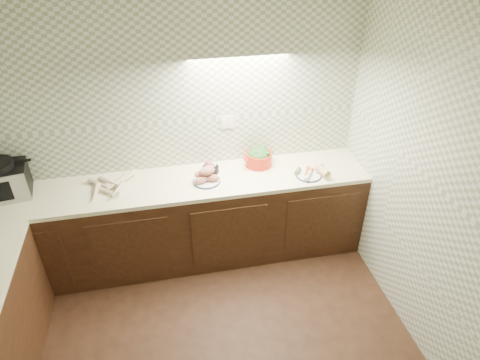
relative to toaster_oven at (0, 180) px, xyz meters
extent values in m
cube|color=white|center=(1.47, -1.62, 1.53)|extent=(3.60, 3.60, 0.05)
cube|color=gray|center=(1.47, 0.16, 0.25)|extent=(3.60, 0.05, 2.60)
cube|color=gray|center=(3.24, -1.62, 0.25)|extent=(0.05, 3.60, 2.60)
cube|color=beige|center=(2.02, 0.17, 0.27)|extent=(0.13, 0.01, 0.12)
cube|color=black|center=(1.47, -0.12, -0.62)|extent=(3.60, 0.60, 0.86)
cube|color=#FFF5C6|center=(1.47, -0.12, -0.17)|extent=(3.60, 0.60, 0.04)
cube|color=black|center=(0.00, 0.01, -0.01)|extent=(0.49, 0.40, 0.27)
cone|color=beige|center=(0.94, -0.18, -0.12)|extent=(0.17, 0.18, 0.05)
cone|color=beige|center=(0.84, -0.14, -0.12)|extent=(0.14, 0.21, 0.05)
cone|color=beige|center=(0.89, -0.13, -0.13)|extent=(0.07, 0.23, 0.05)
cone|color=beige|center=(1.04, -0.15, -0.13)|extent=(0.20, 0.20, 0.05)
cone|color=beige|center=(0.92, -0.04, -0.13)|extent=(0.17, 0.16, 0.05)
cone|color=beige|center=(0.97, -0.10, -0.13)|extent=(0.11, 0.22, 0.04)
cone|color=beige|center=(1.01, -0.06, -0.12)|extent=(0.07, 0.21, 0.05)
cone|color=beige|center=(1.03, -0.06, -0.10)|extent=(0.13, 0.20, 0.04)
cone|color=beige|center=(1.04, -0.15, -0.11)|extent=(0.18, 0.17, 0.05)
cone|color=beige|center=(0.90, -0.16, -0.10)|extent=(0.10, 0.26, 0.05)
cone|color=beige|center=(0.83, -0.09, -0.10)|extent=(0.15, 0.22, 0.04)
cylinder|color=#142144|center=(1.76, -0.16, -0.14)|extent=(0.25, 0.25, 0.01)
cylinder|color=white|center=(1.76, -0.16, -0.14)|extent=(0.24, 0.24, 0.02)
ellipsoid|color=#AF725C|center=(1.71, -0.19, -0.10)|extent=(0.15, 0.10, 0.06)
ellipsoid|color=#AF725C|center=(1.81, -0.18, -0.10)|extent=(0.15, 0.10, 0.06)
ellipsoid|color=#AF725C|center=(1.75, -0.11, -0.10)|extent=(0.15, 0.10, 0.06)
ellipsoid|color=#AF725C|center=(1.72, -0.14, -0.07)|extent=(0.15, 0.10, 0.06)
ellipsoid|color=#AF725C|center=(1.78, -0.12, -0.07)|extent=(0.15, 0.10, 0.06)
ellipsoid|color=#AF725C|center=(1.76, -0.17, -0.03)|extent=(0.15, 0.10, 0.06)
ellipsoid|color=#AF725C|center=(1.77, -0.14, -0.03)|extent=(0.15, 0.10, 0.06)
cylinder|color=black|center=(1.82, 0.00, -0.12)|extent=(0.16, 0.16, 0.06)
sphere|color=maroon|center=(1.80, 0.00, -0.07)|extent=(0.08, 0.08, 0.08)
sphere|color=beige|center=(1.85, 0.01, -0.08)|extent=(0.05, 0.05, 0.05)
cylinder|color=red|center=(2.29, 0.04, -0.08)|extent=(0.34, 0.34, 0.13)
cube|color=red|center=(2.16, -0.02, -0.05)|extent=(0.05, 0.06, 0.02)
cube|color=red|center=(2.43, 0.10, -0.05)|extent=(0.05, 0.06, 0.02)
ellipsoid|color=#2B6628|center=(2.29, 0.04, -0.03)|extent=(0.23, 0.23, 0.13)
cylinder|color=#142144|center=(2.70, -0.25, -0.14)|extent=(0.24, 0.24, 0.01)
cylinder|color=white|center=(2.70, -0.25, -0.14)|extent=(0.23, 0.23, 0.02)
cone|color=#D15C18|center=(2.67, -0.24, -0.12)|extent=(0.13, 0.10, 0.03)
cone|color=#D15C18|center=(2.66, -0.23, -0.12)|extent=(0.12, 0.11, 0.03)
cone|color=#D15C18|center=(2.68, -0.24, -0.12)|extent=(0.10, 0.12, 0.03)
cone|color=#D15C18|center=(2.68, -0.23, -0.10)|extent=(0.11, 0.12, 0.03)
cone|color=#D15C18|center=(2.67, -0.22, -0.10)|extent=(0.11, 0.12, 0.03)
cylinder|color=beige|center=(2.68, -0.30, -0.11)|extent=(0.12, 0.15, 0.04)
cylinder|color=#42712F|center=(2.61, -0.20, -0.11)|extent=(0.09, 0.10, 0.04)
camera|label=1|loc=(1.40, -3.40, 2.02)|focal=32.00mm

